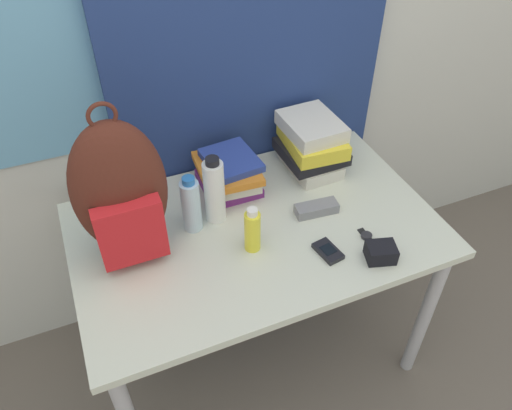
{
  "coord_description": "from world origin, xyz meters",
  "views": [
    {
      "loc": [
        -0.47,
        -0.74,
        1.92
      ],
      "look_at": [
        0.0,
        0.38,
        0.84
      ],
      "focal_mm": 35.0,
      "sensor_mm": 36.0,
      "label": 1
    }
  ],
  "objects_px": {
    "cell_phone": "(328,251)",
    "sunscreen_bottle": "(252,230)",
    "book_stack_left": "(230,173)",
    "book_stack_center": "(311,144)",
    "sports_bottle": "(214,191)",
    "wristwatch": "(366,236)",
    "sunglasses_case": "(316,209)",
    "backpack": "(121,194)",
    "camera_pouch": "(381,252)",
    "water_bottle": "(191,205)"
  },
  "relations": [
    {
      "from": "cell_phone",
      "to": "sunscreen_bottle",
      "type": "bearing_deg",
      "value": 151.64
    },
    {
      "from": "book_stack_left",
      "to": "book_stack_center",
      "type": "bearing_deg",
      "value": 0.1
    },
    {
      "from": "book_stack_left",
      "to": "sports_bottle",
      "type": "xyz_separation_m",
      "value": [
        -0.1,
        -0.13,
        0.05
      ]
    },
    {
      "from": "cell_phone",
      "to": "book_stack_left",
      "type": "bearing_deg",
      "value": 112.17
    },
    {
      "from": "wristwatch",
      "to": "sunglasses_case",
      "type": "bearing_deg",
      "value": 119.46
    },
    {
      "from": "book_stack_center",
      "to": "sunscreen_bottle",
      "type": "distance_m",
      "value": 0.48
    },
    {
      "from": "book_stack_left",
      "to": "cell_phone",
      "type": "bearing_deg",
      "value": -67.83
    },
    {
      "from": "backpack",
      "to": "book_stack_left",
      "type": "height_order",
      "value": "backpack"
    },
    {
      "from": "sunscreen_bottle",
      "to": "camera_pouch",
      "type": "xyz_separation_m",
      "value": [
        0.35,
        -0.2,
        -0.05
      ]
    },
    {
      "from": "backpack",
      "to": "sunglasses_case",
      "type": "xyz_separation_m",
      "value": [
        0.63,
        -0.08,
        -0.21
      ]
    },
    {
      "from": "wristwatch",
      "to": "backpack",
      "type": "bearing_deg",
      "value": 160.97
    },
    {
      "from": "cell_phone",
      "to": "sunglasses_case",
      "type": "xyz_separation_m",
      "value": [
        0.06,
        0.19,
        0.01
      ]
    },
    {
      "from": "water_bottle",
      "to": "cell_phone",
      "type": "bearing_deg",
      "value": -37.7
    },
    {
      "from": "backpack",
      "to": "book_stack_center",
      "type": "distance_m",
      "value": 0.76
    },
    {
      "from": "book_stack_center",
      "to": "wristwatch",
      "type": "relative_size",
      "value": 3.37
    },
    {
      "from": "backpack",
      "to": "sunglasses_case",
      "type": "bearing_deg",
      "value": -7.05
    },
    {
      "from": "book_stack_center",
      "to": "camera_pouch",
      "type": "bearing_deg",
      "value": -91.59
    },
    {
      "from": "book_stack_left",
      "to": "wristwatch",
      "type": "xyz_separation_m",
      "value": [
        0.33,
        -0.41,
        -0.06
      ]
    },
    {
      "from": "book_stack_left",
      "to": "wristwatch",
      "type": "bearing_deg",
      "value": -51.73
    },
    {
      "from": "backpack",
      "to": "book_stack_left",
      "type": "distance_m",
      "value": 0.46
    },
    {
      "from": "sunglasses_case",
      "to": "wristwatch",
      "type": "height_order",
      "value": "sunglasses_case"
    },
    {
      "from": "cell_phone",
      "to": "camera_pouch",
      "type": "xyz_separation_m",
      "value": [
        0.14,
        -0.08,
        0.02
      ]
    },
    {
      "from": "sports_bottle",
      "to": "cell_phone",
      "type": "height_order",
      "value": "sports_bottle"
    },
    {
      "from": "backpack",
      "to": "wristwatch",
      "type": "xyz_separation_m",
      "value": [
        0.72,
        -0.25,
        -0.23
      ]
    },
    {
      "from": "water_bottle",
      "to": "book_stack_left",
      "type": "bearing_deg",
      "value": 38.23
    },
    {
      "from": "book_stack_center",
      "to": "sunscreen_bottle",
      "type": "relative_size",
      "value": 1.61
    },
    {
      "from": "book_stack_left",
      "to": "camera_pouch",
      "type": "distance_m",
      "value": 0.6
    },
    {
      "from": "cell_phone",
      "to": "sunglasses_case",
      "type": "distance_m",
      "value": 0.19
    },
    {
      "from": "backpack",
      "to": "sunglasses_case",
      "type": "distance_m",
      "value": 0.67
    },
    {
      "from": "book_stack_left",
      "to": "sports_bottle",
      "type": "relative_size",
      "value": 1.02
    },
    {
      "from": "book_stack_left",
      "to": "water_bottle",
      "type": "height_order",
      "value": "water_bottle"
    },
    {
      "from": "backpack",
      "to": "wristwatch",
      "type": "distance_m",
      "value": 0.8
    },
    {
      "from": "sports_bottle",
      "to": "backpack",
      "type": "bearing_deg",
      "value": -173.76
    },
    {
      "from": "sports_bottle",
      "to": "sunscreen_bottle",
      "type": "bearing_deg",
      "value": -70.99
    },
    {
      "from": "book_stack_left",
      "to": "wristwatch",
      "type": "height_order",
      "value": "book_stack_left"
    },
    {
      "from": "book_stack_left",
      "to": "sunscreen_bottle",
      "type": "xyz_separation_m",
      "value": [
        -0.04,
        -0.31,
        0.01
      ]
    },
    {
      "from": "book_stack_center",
      "to": "sunscreen_bottle",
      "type": "xyz_separation_m",
      "value": [
        -0.37,
        -0.31,
        -0.03
      ]
    },
    {
      "from": "cell_phone",
      "to": "camera_pouch",
      "type": "bearing_deg",
      "value": -30.78
    },
    {
      "from": "backpack",
      "to": "sports_bottle",
      "type": "bearing_deg",
      "value": 6.24
    },
    {
      "from": "cell_phone",
      "to": "water_bottle",
      "type": "bearing_deg",
      "value": 142.3
    },
    {
      "from": "water_bottle",
      "to": "camera_pouch",
      "type": "distance_m",
      "value": 0.63
    },
    {
      "from": "camera_pouch",
      "to": "wristwatch",
      "type": "distance_m",
      "value": 0.1
    },
    {
      "from": "book_stack_left",
      "to": "book_stack_center",
      "type": "distance_m",
      "value": 0.33
    },
    {
      "from": "sunscreen_bottle",
      "to": "camera_pouch",
      "type": "relative_size",
      "value": 1.55
    },
    {
      "from": "water_bottle",
      "to": "wristwatch",
      "type": "distance_m",
      "value": 0.59
    },
    {
      "from": "book_stack_center",
      "to": "sports_bottle",
      "type": "height_order",
      "value": "sports_bottle"
    },
    {
      "from": "camera_pouch",
      "to": "wristwatch",
      "type": "bearing_deg",
      "value": 82.96
    },
    {
      "from": "sports_bottle",
      "to": "sunglasses_case",
      "type": "distance_m",
      "value": 0.36
    },
    {
      "from": "backpack",
      "to": "water_bottle",
      "type": "distance_m",
      "value": 0.25
    },
    {
      "from": "sports_bottle",
      "to": "camera_pouch",
      "type": "bearing_deg",
      "value": -42.28
    }
  ]
}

